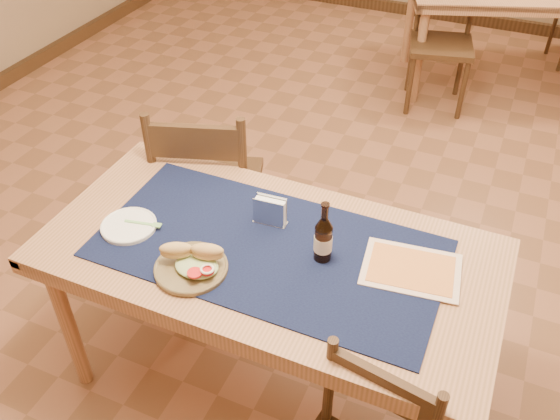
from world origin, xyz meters
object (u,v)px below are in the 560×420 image
at_px(chair_main_far, 208,187).
at_px(napkin_holder, 270,212).
at_px(beer_bottle, 323,239).
at_px(main_table, 269,266).
at_px(sandwich_plate, 193,264).

xyz_separation_m(chair_main_far, napkin_holder, (0.49, -0.38, 0.30)).
distance_m(beer_bottle, napkin_holder, 0.26).
bearing_deg(beer_bottle, main_table, -171.55).
bearing_deg(main_table, chair_main_far, 136.80).
bearing_deg(chair_main_far, napkin_holder, -37.89).
xyz_separation_m(chair_main_far, beer_bottle, (0.73, -0.48, 0.34)).
distance_m(chair_main_far, beer_bottle, 0.93).
height_order(chair_main_far, beer_bottle, beer_bottle).
xyz_separation_m(sandwich_plate, napkin_holder, (0.14, 0.32, 0.03)).
bearing_deg(beer_bottle, sandwich_plate, -149.20).
distance_m(main_table, beer_bottle, 0.26).
distance_m(sandwich_plate, napkin_holder, 0.35).
distance_m(sandwich_plate, beer_bottle, 0.44).
bearing_deg(main_table, napkin_holder, 111.79).
height_order(main_table, chair_main_far, chair_main_far).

